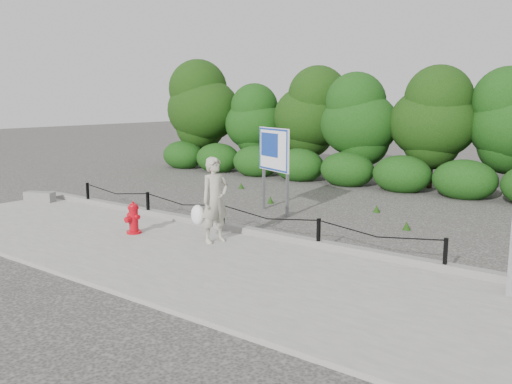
{
  "coord_description": "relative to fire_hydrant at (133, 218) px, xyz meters",
  "views": [
    {
      "loc": [
        7.82,
        -9.03,
        3.02
      ],
      "look_at": [
        0.79,
        0.2,
        1.0
      ],
      "focal_mm": 38.0,
      "sensor_mm": 36.0,
      "label": 1
    }
  ],
  "objects": [
    {
      "name": "ground",
      "position": [
        1.34,
        1.44,
        -0.42
      ],
      "size": [
        90.0,
        90.0,
        0.0
      ],
      "primitive_type": "plane",
      "color": "#2D2B28",
      "rests_on": "ground"
    },
    {
      "name": "chain_barrier",
      "position": [
        1.34,
        1.44,
        0.04
      ],
      "size": [
        10.06,
        0.06,
        0.6
      ],
      "color": "black",
      "rests_on": "sidewalk"
    },
    {
      "name": "sidewalk",
      "position": [
        1.34,
        -0.56,
        -0.38
      ],
      "size": [
        14.0,
        4.0,
        0.08
      ],
      "primitive_type": "cube",
      "color": "gray",
      "rests_on": "ground"
    },
    {
      "name": "fire_hydrant",
      "position": [
        0.0,
        0.0,
        0.0
      ],
      "size": [
        0.37,
        0.38,
        0.71
      ],
      "rotation": [
        0.0,
        0.0,
        -0.06
      ],
      "color": "#BA0613",
      "rests_on": "sidewalk"
    },
    {
      "name": "advertising_sign",
      "position": [
        0.99,
        3.92,
        1.17
      ],
      "size": [
        1.32,
        0.61,
        2.26
      ],
      "rotation": [
        0.0,
        0.0,
        -0.4
      ],
      "color": "slate",
      "rests_on": "ground"
    },
    {
      "name": "pedestrian",
      "position": [
        1.9,
        0.54,
        0.52
      ],
      "size": [
        0.79,
        0.72,
        1.76
      ],
      "rotation": [
        0.0,
        0.0,
        1.34
      ],
      "color": "#A19E8A",
      "rests_on": "sidewalk"
    },
    {
      "name": "treeline",
      "position": [
        1.8,
        10.35,
        2.1
      ],
      "size": [
        20.5,
        3.65,
        4.75
      ],
      "color": "black",
      "rests_on": "ground"
    },
    {
      "name": "concrete_block",
      "position": [
        -5.06,
        0.81,
        -0.2
      ],
      "size": [
        0.92,
        0.62,
        0.28
      ],
      "primitive_type": "cube",
      "rotation": [
        0.0,
        0.0,
        0.4
      ],
      "color": "slate",
      "rests_on": "sidewalk"
    },
    {
      "name": "curb",
      "position": [
        1.34,
        1.49,
        -0.27
      ],
      "size": [
        14.0,
        0.22,
        0.14
      ],
      "primitive_type": "cube",
      "color": "slate",
      "rests_on": "sidewalk"
    }
  ]
}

